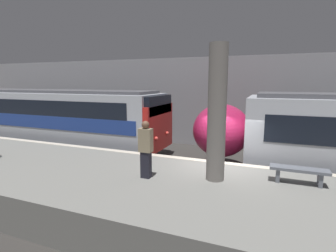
{
  "coord_description": "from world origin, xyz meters",
  "views": [
    {
      "loc": [
        1.47,
        -8.97,
        3.84
      ],
      "look_at": [
        -2.45,
        0.87,
        2.04
      ],
      "focal_mm": 28.0,
      "sensor_mm": 36.0,
      "label": 1
    }
  ],
  "objects": [
    {
      "name": "ground_plane",
      "position": [
        0.0,
        0.0,
        0.0
      ],
      "size": [
        120.0,
        120.0,
        0.0
      ],
      "primitive_type": "plane",
      "color": "#33302D"
    },
    {
      "name": "platform",
      "position": [
        0.0,
        -2.41,
        0.53
      ],
      "size": [
        40.0,
        4.83,
        1.06
      ],
      "color": "slate",
      "rests_on": "ground"
    },
    {
      "name": "person_waiting",
      "position": [
        -1.84,
        -2.39,
        1.94
      ],
      "size": [
        0.38,
        0.24,
        1.68
      ],
      "color": "black",
      "rests_on": "platform"
    },
    {
      "name": "train_boxy",
      "position": [
        -10.75,
        2.16,
        1.74
      ],
      "size": [
        15.01,
        2.95,
        3.39
      ],
      "color": "black",
      "rests_on": "ground"
    },
    {
      "name": "station_rear_barrier",
      "position": [
        0.0,
        6.26,
        2.62
      ],
      "size": [
        50.0,
        0.15,
        5.24
      ],
      "color": "#939399",
      "rests_on": "ground"
    },
    {
      "name": "support_pillar_near",
      "position": [
        0.06,
        -1.78,
        2.96
      ],
      "size": [
        0.52,
        0.52,
        3.81
      ],
      "color": "slate",
      "rests_on": "platform"
    },
    {
      "name": "platform_bench",
      "position": [
        2.27,
        -1.25,
        1.39
      ],
      "size": [
        1.5,
        0.4,
        0.45
      ],
      "color": "slate",
      "rests_on": "platform"
    }
  ]
}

